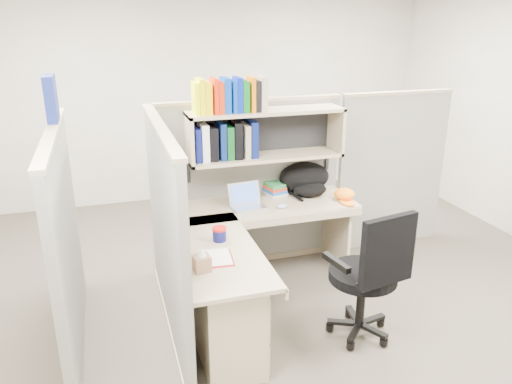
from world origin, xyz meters
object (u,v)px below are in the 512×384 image
object	(u,v)px
backpack	(307,179)
snack_canister	(219,234)
desk	(241,287)
task_chair	(366,294)
laptop	(248,197)

from	to	relation	value
backpack	snack_canister	world-z (taller)	backpack
desk	snack_canister	bearing A→B (deg)	115.62
snack_canister	task_chair	distance (m)	1.18
snack_canister	task_chair	size ratio (longest dim) A/B	0.10
backpack	task_chair	size ratio (longest dim) A/B	0.46
backpack	snack_canister	bearing A→B (deg)	-133.84
desk	laptop	bearing A→B (deg)	70.04
desk	backpack	distance (m)	1.43
laptop	backpack	xyz separation A→B (m)	(0.63, 0.19, 0.04)
desk	task_chair	xyz separation A→B (m)	(0.88, -0.28, -0.06)
desk	snack_canister	world-z (taller)	snack_canister
desk	task_chair	distance (m)	0.93
laptop	task_chair	size ratio (longest dim) A/B	0.28
desk	backpack	bearing A→B (deg)	47.23
desk	task_chair	world-z (taller)	task_chair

